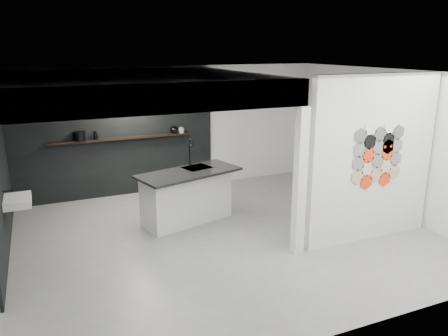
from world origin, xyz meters
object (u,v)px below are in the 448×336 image
at_px(partition_panel, 372,159).
at_px(kitchen_island, 187,195).
at_px(wall_basin, 18,201).
at_px(glass_vase, 181,130).
at_px(utensil_cup, 97,137).
at_px(stockpot, 80,136).
at_px(kettle, 174,130).
at_px(glass_bowl, 181,131).
at_px(bottle_dark, 95,135).

bearing_deg(partition_panel, kitchen_island, 143.90).
bearing_deg(wall_basin, glass_vase, 31.35).
bearing_deg(kitchen_island, wall_basin, 166.48).
height_order(glass_vase, utensil_cup, glass_vase).
height_order(partition_panel, utensil_cup, partition_panel).
xyz_separation_m(stockpot, utensil_cup, (0.34, 0.00, -0.05)).
bearing_deg(utensil_cup, kettle, 0.00).
height_order(glass_bowl, bottle_dark, bottle_dark).
xyz_separation_m(kitchen_island, glass_vase, (0.54, 1.96, 0.87)).
height_order(kettle, utensil_cup, kettle).
height_order(stockpot, kettle, stockpot).
relative_size(glass_bowl, bottle_dark, 0.80).
bearing_deg(stockpot, kettle, 0.00).
xyz_separation_m(kettle, glass_vase, (0.16, 0.00, -0.02)).
distance_m(wall_basin, stockpot, 2.45).
bearing_deg(bottle_dark, glass_bowl, 0.00).
bearing_deg(utensil_cup, partition_panel, -44.51).
bearing_deg(wall_basin, partition_panel, -18.23).
xyz_separation_m(glass_vase, bottle_dark, (-1.89, 0.00, 0.02)).
distance_m(kitchen_island, glass_vase, 2.21).
height_order(wall_basin, kettle, kettle).
relative_size(partition_panel, kitchen_island, 1.37).
bearing_deg(utensil_cup, kitchen_island, -56.10).
distance_m(kettle, utensil_cup, 1.70).
bearing_deg(kitchen_island, glass_bowl, 58.83).
bearing_deg(glass_vase, kettle, 180.00).
distance_m(kettle, glass_vase, 0.16).
xyz_separation_m(wall_basin, glass_vase, (3.39, 2.07, 0.53)).
xyz_separation_m(partition_panel, glass_bowl, (-2.08, 3.87, -0.03)).
bearing_deg(glass_bowl, kettle, 180.00).
xyz_separation_m(partition_panel, utensil_cup, (-3.93, 3.87, -0.04)).
bearing_deg(wall_basin, utensil_cup, 53.41).
distance_m(stockpot, bottle_dark, 0.31).
bearing_deg(stockpot, bottle_dark, 0.00).
bearing_deg(utensil_cup, glass_vase, 0.00).
xyz_separation_m(partition_panel, kitchen_island, (-2.62, 1.91, -0.89)).
height_order(stockpot, utensil_cup, stockpot).
xyz_separation_m(kettle, glass_bowl, (0.16, 0.00, -0.03)).
distance_m(wall_basin, kettle, 3.87).
bearing_deg(wall_basin, bottle_dark, 53.94).
relative_size(wall_basin, stockpot, 2.52).
bearing_deg(glass_bowl, bottle_dark, 180.00).
bearing_deg(glass_vase, wall_basin, -148.65).
relative_size(kitchen_island, utensil_cup, 22.84).
xyz_separation_m(wall_basin, kitchen_island, (2.85, 0.11, -0.34)).
relative_size(kettle, bottle_dark, 1.09).
xyz_separation_m(partition_panel, stockpot, (-4.28, 3.87, 0.02)).
bearing_deg(kettle, stockpot, 158.94).
xyz_separation_m(partition_panel, kettle, (-2.23, 3.87, 0.00)).
bearing_deg(partition_panel, wall_basin, 161.77).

